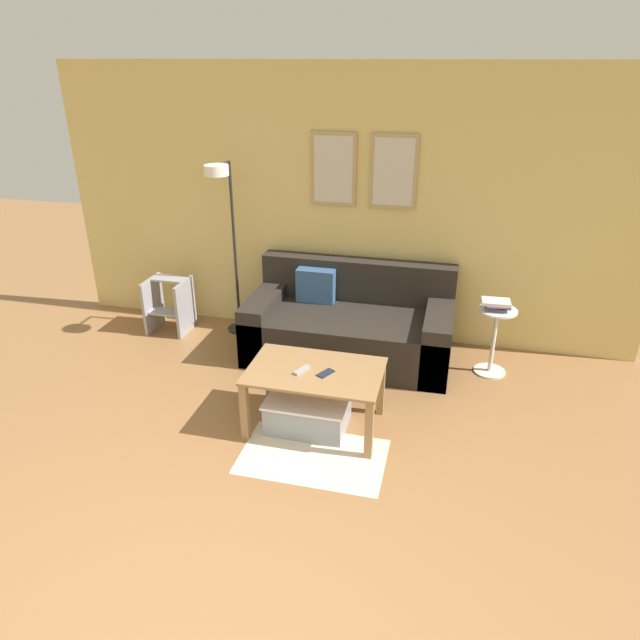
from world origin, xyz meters
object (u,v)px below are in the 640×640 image
remote_control (302,370)px  step_stool (169,304)px  cell_phone (326,373)px  side_table (494,335)px  coffee_table (315,380)px  book_stack (497,304)px  floor_lamp (225,219)px  storage_bin (308,412)px  couch (350,326)px

remote_control → step_stool: size_ratio=0.27×
cell_phone → step_stool: bearing=174.5°
side_table → step_stool: 3.18m
coffee_table → side_table: size_ratio=1.62×
book_stack → remote_control: book_stack is taller
coffee_table → remote_control: bearing=-155.6°
coffee_table → floor_lamp: 1.91m
coffee_table → storage_bin: size_ratio=1.61×
couch → floor_lamp: 1.52m
storage_bin → floor_lamp: bearing=131.0°
storage_bin → floor_lamp: size_ratio=0.36×
cell_phone → step_stool: step_stool is taller
couch → cell_phone: couch is taller
remote_control → cell_phone: remote_control is taller
coffee_table → side_table: (1.32, 1.16, -0.03)m
step_stool → cell_phone: bearing=-33.9°
storage_bin → cell_phone: 0.39m
couch → coffee_table: 1.21m
storage_bin → cell_phone: size_ratio=4.37×
side_table → remote_control: bearing=-139.5°
couch → storage_bin: (-0.08, -1.23, -0.16)m
coffee_table → step_stool: step_stool is taller
coffee_table → remote_control: 0.14m
floor_lamp → side_table: bearing=-2.5°
book_stack → cell_phone: (-1.21, -1.18, -0.17)m
couch → book_stack: couch is taller
remote_control → storage_bin: bearing=45.6°
side_table → floor_lamp: bearing=177.5°
coffee_table → floor_lamp: floor_lamp is taller
storage_bin → step_stool: bearing=144.3°
coffee_table → side_table: side_table is taller
storage_bin → side_table: 1.82m
couch → book_stack: size_ratio=7.43×
book_stack → cell_phone: book_stack is taller
floor_lamp → cell_phone: (1.26, -1.30, -0.72)m
side_table → book_stack: bearing=-151.4°
couch → side_table: 1.29m
storage_bin → floor_lamp: (-1.12, 1.29, 1.08)m
side_table → cell_phone: size_ratio=4.37×
remote_control → step_stool: step_stool is taller
storage_bin → cell_phone: (0.14, -0.01, 0.36)m
floor_lamp → cell_phone: bearing=-45.8°
cell_phone → step_stool: size_ratio=0.26×
coffee_table → storage_bin: bearing=-153.5°
couch → step_stool: 1.88m
storage_bin → remote_control: size_ratio=4.08×
couch → storage_bin: 1.24m
couch → remote_control: size_ratio=12.33×
coffee_table → cell_phone: cell_phone is taller
side_table → cell_phone: side_table is taller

